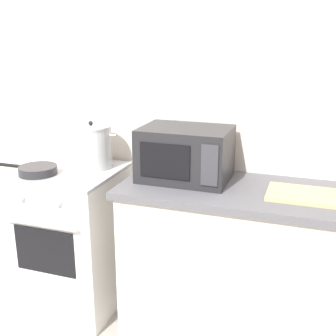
{
  "coord_description": "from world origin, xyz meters",
  "views": [
    {
      "loc": [
        1.05,
        -1.58,
        1.71
      ],
      "look_at": [
        0.3,
        0.6,
        1.0
      ],
      "focal_mm": 46.09,
      "sensor_mm": 36.0,
      "label": 1
    }
  ],
  "objects_px": {
    "frying_pan": "(37,170)",
    "cutting_board": "(303,195)",
    "stock_pot": "(92,146)",
    "stove": "(73,238)",
    "microwave": "(185,154)"
  },
  "relations": [
    {
      "from": "stock_pot",
      "to": "cutting_board",
      "type": "xyz_separation_m",
      "value": [
        1.27,
        -0.11,
        -0.12
      ]
    },
    {
      "from": "stove",
      "to": "microwave",
      "type": "relative_size",
      "value": 1.84
    },
    {
      "from": "stove",
      "to": "cutting_board",
      "type": "bearing_deg",
      "value": 0.05
    },
    {
      "from": "frying_pan",
      "to": "microwave",
      "type": "bearing_deg",
      "value": 13.38
    },
    {
      "from": "frying_pan",
      "to": "cutting_board",
      "type": "relative_size",
      "value": 1.18
    },
    {
      "from": "microwave",
      "to": "cutting_board",
      "type": "bearing_deg",
      "value": -6.8
    },
    {
      "from": "cutting_board",
      "to": "stock_pot",
      "type": "bearing_deg",
      "value": 175.07
    },
    {
      "from": "stove",
      "to": "frying_pan",
      "type": "bearing_deg",
      "value": -136.94
    },
    {
      "from": "frying_pan",
      "to": "cutting_board",
      "type": "bearing_deg",
      "value": 4.78
    },
    {
      "from": "stove",
      "to": "cutting_board",
      "type": "xyz_separation_m",
      "value": [
        1.38,
        0.0,
        0.47
      ]
    },
    {
      "from": "stock_pot",
      "to": "cutting_board",
      "type": "distance_m",
      "value": 1.28
    },
    {
      "from": "microwave",
      "to": "stove",
      "type": "bearing_deg",
      "value": -173.77
    },
    {
      "from": "stock_pot",
      "to": "cutting_board",
      "type": "bearing_deg",
      "value": -4.93
    },
    {
      "from": "stove",
      "to": "cutting_board",
      "type": "relative_size",
      "value": 2.56
    },
    {
      "from": "frying_pan",
      "to": "microwave",
      "type": "xyz_separation_m",
      "value": [
        0.86,
        0.2,
        0.12
      ]
    }
  ]
}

